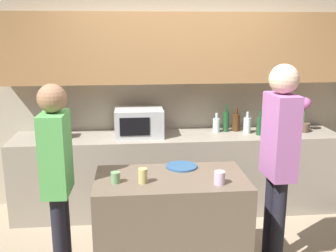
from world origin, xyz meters
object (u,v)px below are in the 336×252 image
(bottle_3, at_px, (247,125))
(toaster, at_px, (56,130))
(cup_0, at_px, (143,176))
(cup_1, at_px, (220,178))
(bottle_4, at_px, (260,126))
(person_center, at_px, (57,170))
(microwave, at_px, (139,122))
(bottle_6, at_px, (277,123))
(bottle_1, at_px, (226,121))
(person_left, at_px, (279,152))
(bottle_5, at_px, (270,126))
(cup_2, at_px, (115,177))
(bottle_7, at_px, (289,126))
(bottle_2, at_px, (236,122))
(plate_on_island, at_px, (182,166))
(potted_plant, at_px, (304,115))
(bottle_0, at_px, (216,125))

(bottle_3, bearing_deg, toaster, 179.90)
(cup_0, height_order, cup_1, cup_0)
(bottle_4, bearing_deg, person_center, -149.04)
(microwave, relative_size, bottle_6, 1.79)
(bottle_1, distance_m, person_left, 1.37)
(bottle_6, relative_size, person_center, 0.18)
(microwave, distance_m, bottle_5, 1.45)
(toaster, xyz_separation_m, cup_2, (0.68, -1.38, -0.04))
(bottle_3, distance_m, cup_2, 1.98)
(cup_2, bearing_deg, bottle_5, 38.04)
(bottle_7, bearing_deg, bottle_1, 163.31)
(bottle_3, xyz_separation_m, cup_2, (-1.42, -1.38, -0.04))
(microwave, bearing_deg, bottle_7, -3.49)
(bottle_2, height_order, plate_on_island, bottle_2)
(bottle_2, xyz_separation_m, person_center, (-1.77, -1.39, -0.02))
(bottle_3, xyz_separation_m, bottle_6, (0.35, 0.01, 0.02))
(cup_1, bearing_deg, cup_2, 172.66)
(toaster, bearing_deg, bottle_3, -0.10)
(bottle_7, distance_m, cup_1, 1.76)
(plate_on_island, height_order, cup_0, cup_0)
(bottle_4, xyz_separation_m, cup_2, (-1.54, -1.29, -0.05))
(bottle_1, bearing_deg, bottle_2, 6.05)
(bottle_1, height_order, plate_on_island, bottle_1)
(bottle_3, height_order, bottle_6, bottle_6)
(bottle_2, relative_size, person_left, 0.16)
(bottle_7, distance_m, person_center, 2.59)
(microwave, xyz_separation_m, cup_1, (0.56, -1.48, -0.09))
(bottle_1, height_order, bottle_6, bottle_1)
(bottle_1, height_order, bottle_3, bottle_1)
(toaster, xyz_separation_m, bottle_1, (1.88, 0.10, 0.03))
(potted_plant, height_order, plate_on_island, potted_plant)
(microwave, height_order, person_center, person_center)
(plate_on_island, bearing_deg, microwave, 106.73)
(potted_plant, distance_m, bottle_6, 0.32)
(bottle_1, bearing_deg, toaster, -177.06)
(bottle_3, bearing_deg, bottle_5, -19.11)
(bottle_0, distance_m, cup_2, 1.82)
(plate_on_island, relative_size, cup_1, 2.63)
(bottle_5, height_order, person_center, person_center)
(bottle_2, relative_size, cup_0, 2.39)
(bottle_0, relative_size, bottle_6, 0.76)
(potted_plant, distance_m, bottle_7, 0.26)
(person_center, bearing_deg, microwave, 154.43)
(bottle_7, bearing_deg, cup_0, -141.89)
(cup_1, bearing_deg, bottle_0, 78.59)
(bottle_1, height_order, bottle_4, bottle_1)
(bottle_0, height_order, plate_on_island, bottle_0)
(bottle_3, bearing_deg, person_center, -145.65)
(bottle_5, height_order, plate_on_island, bottle_5)
(bottle_3, distance_m, person_left, 1.27)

